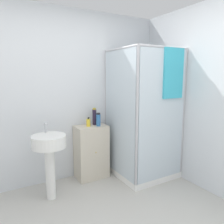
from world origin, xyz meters
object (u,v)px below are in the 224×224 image
Objects in this scene: shampoo_bottle_tall_black at (94,117)px; shampoo_bottle_blue at (98,120)px; soap_dispenser at (88,123)px; sink at (49,150)px.

shampoo_bottle_tall_black is 0.11m from shampoo_bottle_blue.
shampoo_bottle_tall_black is 1.30× the size of shampoo_bottle_blue.
shampoo_bottle_blue reaches higher than soap_dispenser.
shampoo_bottle_blue is at bearing -83.28° from shampoo_bottle_tall_black.
soap_dispenser is 0.15m from shampoo_bottle_blue.
sink reaches higher than soap_dispenser.
sink is 0.87m from shampoo_bottle_blue.
shampoo_bottle_tall_black is at bearing 96.72° from shampoo_bottle_blue.
shampoo_bottle_blue is (0.79, 0.23, 0.27)m from sink.
soap_dispenser is 0.15m from shampoo_bottle_tall_black.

